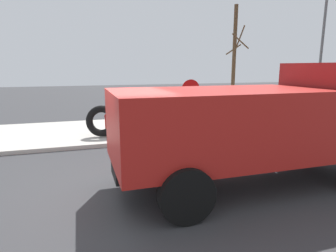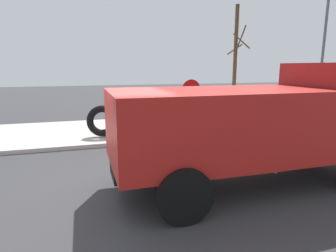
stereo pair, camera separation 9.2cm
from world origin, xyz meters
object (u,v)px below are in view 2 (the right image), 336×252
(fire_hydrant, at_px, (108,124))
(dump_truck_red, at_px, (264,121))
(street_light_pole, at_px, (323,53))
(loose_tire, at_px, (102,121))
(stop_sign, at_px, (191,97))
(bare_tree, at_px, (235,63))

(fire_hydrant, height_order, dump_truck_red, dump_truck_red)
(dump_truck_red, bearing_deg, street_light_pole, 37.93)
(fire_hydrant, height_order, loose_tire, loose_tire)
(fire_hydrant, bearing_deg, loose_tire, -154.00)
(stop_sign, distance_m, dump_truck_red, 4.75)
(street_light_pole, bearing_deg, stop_sign, -176.76)
(loose_tire, distance_m, bare_tree, 7.23)
(bare_tree, relative_size, street_light_pole, 0.84)
(loose_tire, relative_size, street_light_pole, 0.18)
(fire_hydrant, bearing_deg, dump_truck_red, -60.32)
(loose_tire, bearing_deg, stop_sign, -13.95)
(fire_hydrant, bearing_deg, street_light_pole, -3.44)
(fire_hydrant, distance_m, stop_sign, 3.52)
(dump_truck_red, xyz_separation_m, street_light_pole, (6.58, 5.13, 1.90))
(loose_tire, distance_m, street_light_pole, 10.44)
(loose_tire, bearing_deg, fire_hydrant, 26.00)
(loose_tire, bearing_deg, bare_tree, 12.85)
(dump_truck_red, xyz_separation_m, bare_tree, (3.20, 7.13, 1.45))
(fire_hydrant, relative_size, street_light_pole, 0.13)
(bare_tree, bearing_deg, dump_truck_red, -114.16)
(stop_sign, height_order, bare_tree, bare_tree)
(stop_sign, bearing_deg, loose_tire, 166.05)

